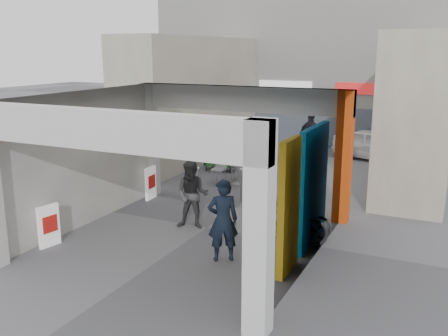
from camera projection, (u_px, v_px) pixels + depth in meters
The scene contains 21 objects.
ground at pixel (207, 228), 12.90m from camera, with size 90.00×90.00×0.00m, color #5B5B61.
arcade_canopy at pixel (210, 148), 11.42m from camera, with size 6.40×6.45×6.40m.
far_building at pixel (338, 60), 24.27m from camera, with size 18.00×4.08×8.00m.
plaza_bldg_left at pixel (193, 99), 20.79m from camera, with size 2.00×9.00×5.00m, color #B5AD96.
plaza_bldg_right at pixel (424, 109), 17.03m from camera, with size 2.00×9.00×5.00m, color #B5AD96.
bollard_left at pixel (198, 182), 15.66m from camera, with size 0.09×0.09×0.89m, color #989BA0.
bollard_center at pixel (242, 185), 15.12m from camera, with size 0.09×0.09×0.98m, color #989BA0.
bollard_right at pixel (294, 198), 14.07m from camera, with size 0.09×0.09×0.82m, color #989BA0.
advert_board_near at pixel (49, 226), 11.58m from camera, with size 0.19×0.56×1.00m.
advert_board_far at pixel (151, 183), 15.30m from camera, with size 0.13×0.55×1.00m.
cafe_set at pixel (239, 172), 17.32m from camera, with size 1.63×1.31×0.98m.
produce_stand at pixel (221, 162), 18.95m from camera, with size 1.18×0.64×0.78m.
crate_stack at pixel (307, 157), 20.12m from camera, with size 0.54×0.49×0.56m.
border_collie at pixel (221, 218), 12.80m from camera, with size 0.26×0.50×0.69m.
man_with_dog at pixel (223, 220), 10.73m from camera, with size 0.67×0.44×1.83m, color black.
man_back_turned at pixel (192, 195), 12.70m from camera, with size 0.86×0.67×1.77m, color #38383A.
man_elderly at pixel (285, 206), 12.35m from camera, with size 0.71×0.46×1.45m, color #5F7DBA.
man_crates at pixel (311, 136), 21.00m from camera, with size 1.13×0.47×1.92m, color black.
bicycle_front at pixel (300, 217), 12.35m from camera, with size 0.58×1.66×0.87m, color black.
bicycle_rear at pixel (290, 224), 11.60m from camera, with size 0.51×1.79×1.08m, color black.
white_van at pixel (378, 145), 20.66m from camera, with size 1.49×3.70×1.26m, color white.
Camera 1 is at (5.64, -10.82, 4.49)m, focal length 40.00 mm.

